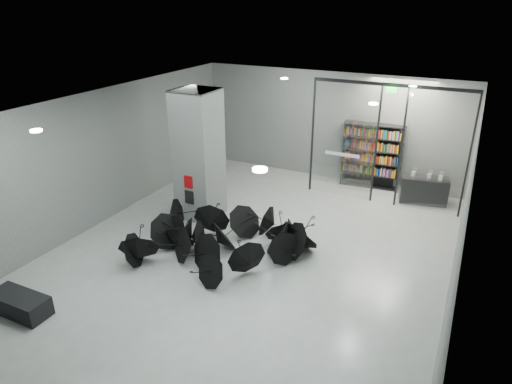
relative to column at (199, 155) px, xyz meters
The scene contains 10 objects.
room 3.31m from the column, 38.66° to the right, with size 14.00×14.02×4.01m.
column is the anchor object (origin of this frame).
fire_cabinet 0.90m from the column, 90.00° to the right, with size 0.28×0.04×0.38m, color #A50A07.
info_panel 1.31m from the column, 90.00° to the right, with size 0.30×0.03×0.42m, color black.
exit_sign 6.18m from the column, 33.96° to the left, with size 0.30×0.06×0.15m, color #0CE533.
glass_partition 6.02m from the column, 35.58° to the left, with size 5.06×0.08×4.00m.
bench 6.27m from the column, 98.70° to the right, with size 1.40×0.60×0.45m, color black.
bookshelf 6.42m from the column, 48.22° to the left, with size 2.13×0.43×2.34m, color black, non-canonical shape.
shop_counter 7.61m from the column, 33.46° to the left, with size 1.51×0.61×0.91m, color black.
umbrella_cluster 3.05m from the column, 43.36° to the right, with size 5.27×4.21×1.30m.
Camera 1 is at (4.88, -8.95, 6.45)m, focal length 31.81 mm.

